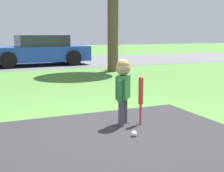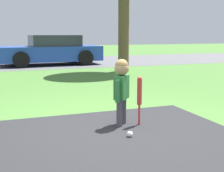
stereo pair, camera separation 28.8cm
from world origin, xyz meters
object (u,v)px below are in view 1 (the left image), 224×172
at_px(child, 123,83).
at_px(fire_hydrant, 111,61).
at_px(parked_car, 38,51).
at_px(sports_ball, 134,134).
at_px(baseball_bat, 141,93).

distance_m(child, fire_hydrant, 7.10).
relative_size(child, parked_car, 0.23).
distance_m(sports_ball, parked_car, 9.91).
bearing_deg(baseball_bat, parked_car, 88.43).
bearing_deg(baseball_bat, fire_hydrant, 70.08).
relative_size(fire_hydrant, parked_car, 0.15).
relative_size(baseball_bat, sports_ball, 9.10).
distance_m(child, baseball_bat, 0.31).
xyz_separation_m(baseball_bat, parked_car, (0.26, 9.42, 0.13)).
xyz_separation_m(sports_ball, parked_car, (0.60, 9.88, 0.56)).
bearing_deg(baseball_bat, child, 161.23).
distance_m(baseball_bat, fire_hydrant, 7.08).
height_order(baseball_bat, sports_ball, baseball_bat).
bearing_deg(sports_ball, fire_hydrant, 68.82).
bearing_deg(child, fire_hydrant, 20.18).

